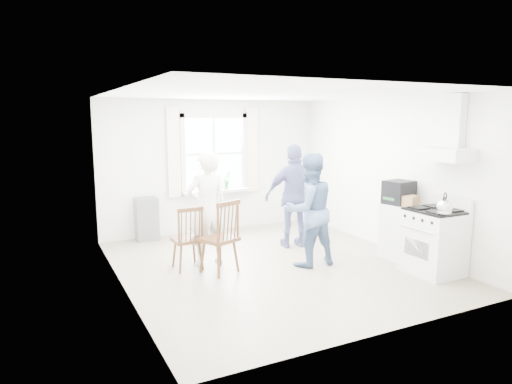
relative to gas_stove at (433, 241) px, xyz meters
name	(u,v)px	position (x,y,z in m)	size (l,w,h in m)	color
room_shell	(274,182)	(-1.91, 1.35, 0.82)	(4.62, 5.12, 2.64)	gray
window_assembly	(214,158)	(-1.91, 3.80, 0.98)	(1.88, 0.24, 1.70)	white
range_hood	(448,143)	(0.16, 0.00, 1.42)	(0.45, 0.76, 0.94)	silver
shelf_unit	(147,219)	(-3.31, 3.68, -0.08)	(0.40, 0.30, 0.80)	slate
gas_stove	(433,241)	(0.00, 0.00, 0.00)	(0.68, 0.76, 1.12)	silver
kettle	(444,207)	(-0.16, -0.29, 0.57)	(0.22, 0.22, 0.31)	silver
low_cabinet	(402,232)	(0.07, 0.70, -0.03)	(0.50, 0.55, 0.90)	silver
stereo_stack	(399,192)	(0.03, 0.77, 0.60)	(0.47, 0.43, 0.37)	black
cardboard_box	(410,201)	(0.04, 0.53, 0.50)	(0.26, 0.19, 0.17)	#977049
windsor_chair_a	(225,229)	(-2.73, 1.32, 0.19)	(0.60, 0.59, 1.10)	#462816
windsor_chair_b	(189,232)	(-3.14, 1.70, 0.11)	(0.42, 0.41, 0.98)	#462816
person_left	(207,208)	(-2.78, 1.87, 0.39)	(0.64, 0.64, 1.76)	white
person_mid	(309,210)	(-1.42, 1.13, 0.38)	(0.84, 0.84, 1.73)	slate
person_right	(295,196)	(-1.08, 2.10, 0.42)	(1.06, 1.06, 1.81)	navy
potted_plant	(226,180)	(-1.69, 3.71, 0.55)	(0.20, 0.20, 0.36)	#2E6938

